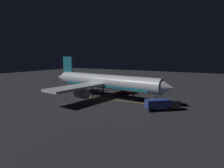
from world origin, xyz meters
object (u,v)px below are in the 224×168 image
(ground_crew_worker, at_px, (156,100))
(traffic_cone_near_left, at_px, (144,103))
(catering_truck, at_px, (126,88))
(traffic_cone_near_right, at_px, (134,95))
(baggage_truck, at_px, (161,104))
(airliner, at_px, (103,82))

(ground_crew_worker, relative_size, traffic_cone_near_left, 3.16)
(traffic_cone_near_left, bearing_deg, catering_truck, -136.53)
(traffic_cone_near_right, bearing_deg, traffic_cone_near_left, 37.95)
(baggage_truck, relative_size, traffic_cone_near_left, 11.29)
(traffic_cone_near_left, distance_m, traffic_cone_near_right, 9.28)
(airliner, relative_size, catering_truck, 5.57)
(airliner, distance_m, traffic_cone_near_left, 12.52)
(catering_truck, relative_size, traffic_cone_near_left, 11.91)
(catering_truck, xyz_separation_m, traffic_cone_near_left, (10.11, 9.59, -0.93))
(baggage_truck, bearing_deg, traffic_cone_near_left, -124.15)
(baggage_truck, height_order, traffic_cone_near_left, baggage_truck)
(airliner, bearing_deg, baggage_truck, 73.02)
(ground_crew_worker, bearing_deg, traffic_cone_near_left, -72.38)
(catering_truck, relative_size, traffic_cone_near_right, 11.91)
(baggage_truck, xyz_separation_m, catering_truck, (-13.32, -14.32, 0.01))
(baggage_truck, xyz_separation_m, traffic_cone_near_left, (-3.21, -4.73, -0.91))
(airliner, relative_size, ground_crew_worker, 20.98)
(airliner, bearing_deg, traffic_cone_near_right, 131.66)
(baggage_truck, distance_m, catering_truck, 19.56)
(traffic_cone_near_left, bearing_deg, airliner, -98.90)
(traffic_cone_near_left, height_order, traffic_cone_near_right, same)
(airliner, xyz_separation_m, catering_truck, (-8.26, 2.26, -2.65))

